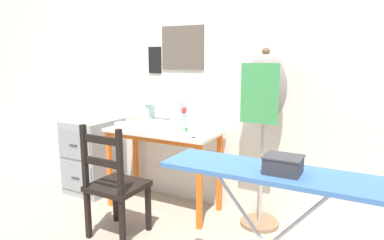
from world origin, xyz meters
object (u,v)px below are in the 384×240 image
at_px(sewing_machine, 168,114).
at_px(dress_form, 264,98).
at_px(filing_cabinet, 94,155).
at_px(fabric_bowl, 122,125).
at_px(scissors, 197,138).
at_px(thread_spool_near_machine, 186,130).
at_px(ironing_board, 270,179).
at_px(storage_box, 283,164).
at_px(wooden_chair, 115,185).

distance_m(sewing_machine, dress_form, 0.89).
relative_size(filing_cabinet, dress_form, 0.52).
xyz_separation_m(fabric_bowl, dress_form, (1.26, 0.21, 0.30)).
relative_size(scissors, dress_form, 0.10).
distance_m(fabric_bowl, thread_spool_near_machine, 0.62).
bearing_deg(filing_cabinet, sewing_machine, 1.72).
bearing_deg(thread_spool_near_machine, dress_form, 7.41).
height_order(dress_form, ironing_board, dress_form).
height_order(thread_spool_near_machine, dress_form, dress_form).
xyz_separation_m(thread_spool_near_machine, storage_box, (1.06, -0.91, 0.11)).
relative_size(ironing_board, storage_box, 6.16).
bearing_deg(storage_box, scissors, 139.08).
bearing_deg(scissors, wooden_chair, -135.27).
height_order(dress_form, storage_box, dress_form).
xyz_separation_m(wooden_chair, storage_box, (1.34, -0.29, 0.46)).
xyz_separation_m(scissors, thread_spool_near_machine, (-0.19, 0.16, 0.02)).
height_order(scissors, thread_spool_near_machine, thread_spool_near_machine).
xyz_separation_m(sewing_machine, wooden_chair, (-0.07, -0.65, -0.47)).
relative_size(fabric_bowl, filing_cabinet, 0.19).
bearing_deg(dress_form, ironing_board, -71.10).
bearing_deg(filing_cabinet, storage_box, -22.87).
distance_m(sewing_machine, fabric_bowl, 0.44).
bearing_deg(scissors, thread_spool_near_machine, 139.84).
relative_size(scissors, thread_spool_near_machine, 3.52).
xyz_separation_m(thread_spool_near_machine, ironing_board, (0.99, -0.89, 0.02)).
relative_size(wooden_chair, dress_form, 0.62).
bearing_deg(thread_spool_near_machine, ironing_board, -42.06).
bearing_deg(wooden_chair, sewing_machine, 83.73).
bearing_deg(dress_form, scissors, -152.43).
distance_m(thread_spool_near_machine, storage_box, 1.40).
xyz_separation_m(fabric_bowl, ironing_board, (1.60, -0.77, 0.01)).
relative_size(scissors, filing_cabinet, 0.19).
xyz_separation_m(filing_cabinet, dress_form, (1.77, 0.08, 0.69)).
xyz_separation_m(sewing_machine, thread_spool_near_machine, (0.21, -0.03, -0.12)).
xyz_separation_m(thread_spool_near_machine, wooden_chair, (-0.28, -0.62, -0.35)).
bearing_deg(thread_spool_near_machine, scissors, -40.16).
relative_size(fabric_bowl, wooden_chair, 0.16).
bearing_deg(filing_cabinet, scissors, -7.04).
xyz_separation_m(dress_form, ironing_board, (0.34, -0.98, -0.29)).
xyz_separation_m(scissors, storage_box, (0.87, -0.76, 0.13)).
bearing_deg(ironing_board, fabric_bowl, 154.39).
height_order(filing_cabinet, dress_form, dress_form).
xyz_separation_m(scissors, wooden_chair, (-0.47, -0.46, -0.33)).
bearing_deg(fabric_bowl, wooden_chair, -56.67).
height_order(wooden_chair, filing_cabinet, wooden_chair).
xyz_separation_m(ironing_board, storage_box, (0.07, -0.02, 0.09)).
bearing_deg(scissors, filing_cabinet, 172.96).
height_order(fabric_bowl, thread_spool_near_machine, fabric_bowl).
xyz_separation_m(fabric_bowl, wooden_chair, (0.33, -0.50, -0.36)).
xyz_separation_m(sewing_machine, ironing_board, (1.20, -0.92, -0.10)).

